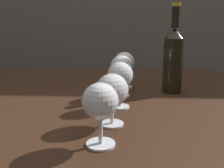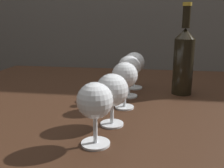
{
  "view_description": "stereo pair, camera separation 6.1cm",
  "coord_description": "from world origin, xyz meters",
  "views": [
    {
      "loc": [
        0.13,
        -0.86,
        0.96
      ],
      "look_at": [
        0.1,
        -0.26,
        0.81
      ],
      "focal_mm": 41.2,
      "sensor_mm": 36.0,
      "label": 1
    },
    {
      "loc": [
        0.19,
        -0.85,
        0.96
      ],
      "look_at": [
        0.1,
        -0.26,
        0.81
      ],
      "focal_mm": 41.2,
      "sensor_mm": 36.0,
      "label": 2
    }
  ],
  "objects": [
    {
      "name": "wine_glass_empty",
      "position": [
        0.11,
        -0.01,
        0.81
      ],
      "size": [
        0.07,
        0.07,
        0.14
      ],
      "color": "white",
      "rests_on": "dining_table"
    },
    {
      "name": "dining_table",
      "position": [
        0.0,
        0.0,
        0.62
      ],
      "size": [
        1.16,
        0.98,
        0.71
      ],
      "color": "#382114",
      "rests_on": "ground_plane"
    },
    {
      "name": "wine_glass_amber",
      "position": [
        0.11,
        -0.13,
        0.81
      ],
      "size": [
        0.08,
        0.08,
        0.14
      ],
      "color": "white",
      "rests_on": "dining_table"
    },
    {
      "name": "wine_glass_port",
      "position": [
        0.12,
        0.1,
        0.8
      ],
      "size": [
        0.08,
        0.08,
        0.14
      ],
      "color": "white",
      "rests_on": "dining_table"
    },
    {
      "name": "wine_glass_rose",
      "position": [
        0.08,
        -0.37,
        0.8
      ],
      "size": [
        0.07,
        0.07,
        0.13
      ],
      "color": "white",
      "rests_on": "dining_table"
    },
    {
      "name": "wine_glass_white",
      "position": [
        0.1,
        -0.26,
        0.8
      ],
      "size": [
        0.08,
        0.08,
        0.13
      ],
      "color": "white",
      "rests_on": "dining_table"
    },
    {
      "name": "wine_bottle",
      "position": [
        0.3,
        0.05,
        0.83
      ],
      "size": [
        0.07,
        0.07,
        0.31
      ],
      "color": "black",
      "rests_on": "dining_table"
    }
  ]
}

